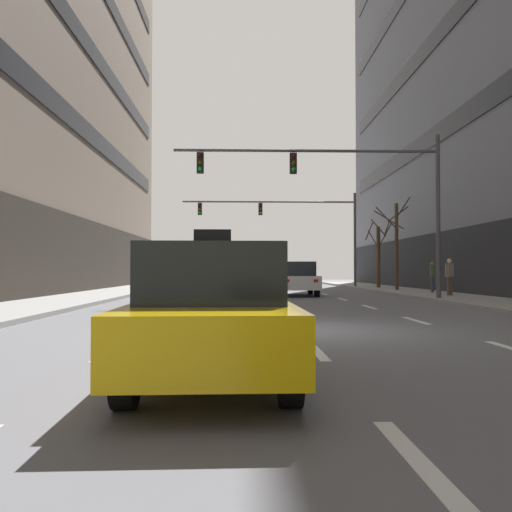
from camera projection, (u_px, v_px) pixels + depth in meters
name	position (u px, v px, depth m)	size (l,w,h in m)	color
ground_plane	(297.00, 330.00, 11.51)	(120.00, 120.00, 0.00)	slate
lane_stripe_l1_s3	(112.00, 351.00, 8.43)	(0.16, 2.00, 0.01)	silver
lane_stripe_l1_s4	(160.00, 321.00, 13.42)	(0.16, 2.00, 0.01)	silver
lane_stripe_l1_s5	(182.00, 307.00, 18.42)	(0.16, 2.00, 0.01)	silver
lane_stripe_l1_s6	(195.00, 299.00, 23.42)	(0.16, 2.00, 0.01)	silver
lane_stripe_l1_s7	(203.00, 294.00, 28.41)	(0.16, 2.00, 0.01)	silver
lane_stripe_l1_s8	(209.00, 291.00, 33.41)	(0.16, 2.00, 0.01)	silver
lane_stripe_l1_s9	(213.00, 288.00, 38.41)	(0.16, 2.00, 0.01)	silver
lane_stripe_l1_s10	(217.00, 286.00, 43.40)	(0.16, 2.00, 0.01)	silver
lane_stripe_l2_s2	(422.00, 465.00, 3.51)	(0.16, 2.00, 0.01)	silver
lane_stripe_l2_s3	(316.00, 351.00, 8.51)	(0.16, 2.00, 0.01)	silver
lane_stripe_l2_s4	(289.00, 321.00, 13.51)	(0.16, 2.00, 0.01)	silver
lane_stripe_l2_s5	(276.00, 307.00, 18.50)	(0.16, 2.00, 0.01)	silver
lane_stripe_l2_s6	(269.00, 299.00, 23.50)	(0.16, 2.00, 0.01)	silver
lane_stripe_l2_s7	(264.00, 294.00, 28.50)	(0.16, 2.00, 0.01)	silver
lane_stripe_l2_s8	(261.00, 291.00, 33.49)	(0.16, 2.00, 0.01)	silver
lane_stripe_l2_s9	(258.00, 288.00, 38.49)	(0.16, 2.00, 0.01)	silver
lane_stripe_l2_s10	(256.00, 286.00, 43.49)	(0.16, 2.00, 0.01)	silver
lane_stripe_l3_s4	(416.00, 320.00, 13.59)	(0.16, 2.00, 0.01)	silver
lane_stripe_l3_s5	(369.00, 307.00, 18.59)	(0.16, 2.00, 0.01)	silver
lane_stripe_l3_s6	(342.00, 299.00, 23.59)	(0.16, 2.00, 0.01)	silver
lane_stripe_l3_s7	(325.00, 294.00, 28.58)	(0.16, 2.00, 0.01)	silver
lane_stripe_l3_s8	(312.00, 290.00, 33.58)	(0.16, 2.00, 0.01)	silver
lane_stripe_l3_s9	(303.00, 288.00, 38.57)	(0.16, 2.00, 0.01)	silver
lane_stripe_l3_s10	(296.00, 286.00, 43.57)	(0.16, 2.00, 0.01)	silver
car_driving_0	(233.00, 281.00, 25.01)	(1.81, 4.18, 1.56)	black
taxi_driving_1	(213.00, 314.00, 6.21)	(1.83, 4.21, 1.74)	black
car_driving_2	(297.00, 279.00, 26.99)	(1.93, 4.53, 1.69)	black
traffic_signal_0	(346.00, 182.00, 21.91)	(10.89, 0.35, 6.70)	#4C4C51
traffic_signal_1	(293.00, 219.00, 38.05)	(12.30, 0.35, 6.62)	#4C4C51
street_tree_0	(396.00, 242.00, 31.19)	(2.14, 2.15, 5.38)	#4C3823
street_tree_1	(378.00, 254.00, 35.37)	(1.78, 1.56, 4.48)	#4C3823
pedestrian_0	(432.00, 275.00, 27.43)	(0.26, 0.52, 1.56)	#383D59
pedestrian_1	(450.00, 274.00, 24.20)	(0.48, 0.33, 1.66)	brown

